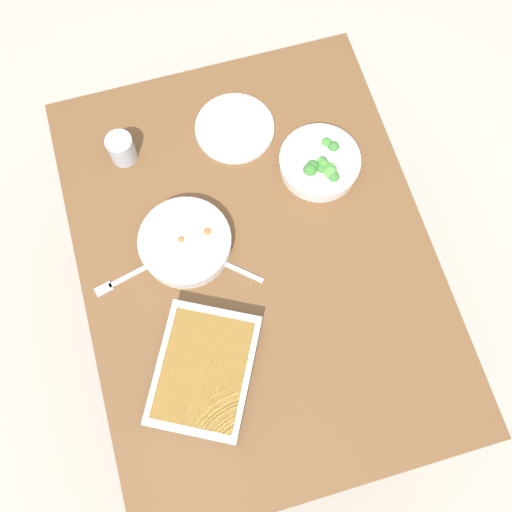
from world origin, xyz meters
The scene contains 10 objects.
ground_plane centered at (0.00, 0.00, 0.00)m, with size 6.00×6.00×0.00m, color #B2A899.
dining_table centered at (0.00, 0.00, 0.65)m, with size 1.20×0.90×0.74m.
stew_bowl centered at (0.07, 0.17, 0.77)m, with size 0.24×0.24×0.06m.
broccoli_bowl centered at (0.20, -0.23, 0.77)m, with size 0.22×0.22×0.07m.
baking_dish centered at (-0.25, 0.20, 0.77)m, with size 0.37×0.33×0.06m.
drink_cup centered at (0.38, 0.27, 0.78)m, with size 0.07×0.07×0.08m.
side_plate centered at (0.38, -0.05, 0.75)m, with size 0.22×0.22×0.01m, color white.
spoon_by_stew centered at (0.00, 0.09, 0.74)m, with size 0.13×0.14×0.01m.
spoon_by_broccoli centered at (0.20, -0.19, 0.74)m, with size 0.03×0.18×0.01m.
fork_on_table centered at (0.03, 0.34, 0.74)m, with size 0.06×0.18×0.01m.
Camera 1 is at (-0.50, 0.14, 2.22)m, focal length 42.71 mm.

